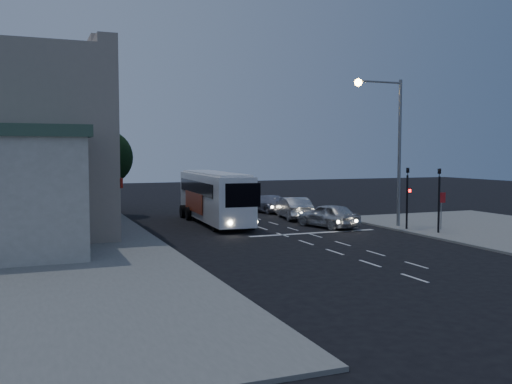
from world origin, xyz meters
name	(u,v)px	position (x,y,z in m)	size (l,w,h in m)	color
ground	(298,240)	(0.00, 0.00, 0.00)	(120.00, 120.00, 0.00)	black
sidewalk_far	(36,232)	(-13.00, 8.00, 0.06)	(12.00, 50.00, 0.12)	slate
road_markings	(293,231)	(1.29, 3.31, 0.00)	(8.00, 30.55, 0.01)	silver
tour_bus	(214,196)	(-2.00, 8.50, 1.83)	(2.84, 11.10, 3.38)	white
car_suv	(328,216)	(3.93, 3.80, 0.76)	(1.79, 4.44, 1.51)	silver
car_sedan_a	(294,208)	(3.93, 8.76, 0.76)	(1.62, 4.64, 1.53)	silver
car_sedan_b	(267,203)	(3.91, 13.65, 0.69)	(1.92, 4.73, 1.37)	#A1A0AD
car_sedan_c	(239,197)	(3.82, 19.84, 0.76)	(2.52, 5.46, 1.52)	#A7A7A7
car_extra	(224,193)	(4.31, 25.52, 0.67)	(1.41, 4.05, 1.33)	silver
traffic_signal_main	(407,190)	(7.60, 0.78, 2.42)	(0.25, 0.35, 4.10)	black
traffic_signal_side	(439,192)	(8.30, -1.20, 2.42)	(0.18, 0.15, 4.10)	black
regulatory_sign	(442,205)	(9.30, -0.24, 1.60)	(0.45, 0.12, 2.20)	slate
streetlight	(391,135)	(7.34, 2.20, 5.73)	(3.32, 0.44, 9.00)	slate
main_building	(16,144)	(-13.96, 8.00, 5.16)	(10.12, 12.00, 11.00)	gray
low_building_north	(27,169)	(-13.50, 20.00, 3.39)	(9.40, 9.40, 6.50)	#A39F92
street_tree	(105,155)	(-8.21, 15.02, 4.50)	(4.00, 4.00, 6.20)	black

